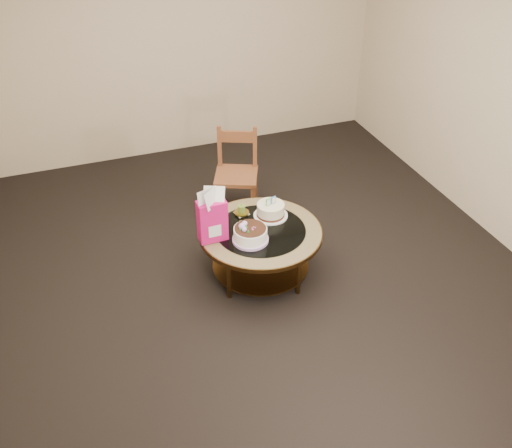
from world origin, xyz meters
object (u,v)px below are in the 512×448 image
object	(u,v)px
gift_bag	(212,215)
cream_cake	(271,210)
decorated_cake	(250,235)
coffee_table	(261,238)
dining_chair	(237,173)

from	to	relation	value
gift_bag	cream_cake	bearing A→B (deg)	12.89
decorated_cake	gift_bag	size ratio (longest dim) A/B	0.64
coffee_table	dining_chair	bearing A→B (deg)	83.13
coffee_table	cream_cake	bearing A→B (deg)	46.92
gift_bag	dining_chair	world-z (taller)	gift_bag
cream_cake	dining_chair	distance (m)	0.83
decorated_cake	cream_cake	xyz separation A→B (m)	(0.28, 0.27, 0.00)
cream_cake	gift_bag	xyz separation A→B (m)	(-0.55, -0.14, 0.17)
cream_cake	gift_bag	bearing A→B (deg)	178.59
dining_chair	cream_cake	bearing A→B (deg)	-64.76
dining_chair	decorated_cake	bearing A→B (deg)	-79.65
gift_bag	dining_chair	bearing A→B (deg)	60.36
decorated_cake	dining_chair	world-z (taller)	dining_chair
coffee_table	cream_cake	xyz separation A→B (m)	(0.15, 0.16, 0.14)
decorated_cake	cream_cake	size ratio (longest dim) A/B	1.00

